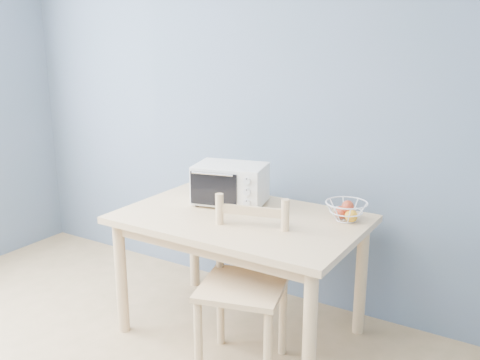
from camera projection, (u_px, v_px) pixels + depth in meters
The scene contains 4 objects.
dining_table at pixel (241, 232), 3.13m from camera, with size 1.40×0.90×0.75m.
toaster_oven at pixel (228, 183), 3.30m from camera, with size 0.49×0.40×0.25m.
fruit_basket at pixel (347, 210), 3.02m from camera, with size 0.29×0.29×0.12m.
dining_chair at pixel (245, 287), 2.87m from camera, with size 0.53×0.53×0.93m.
Camera 1 is at (1.85, -0.85, 1.77)m, focal length 40.00 mm.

